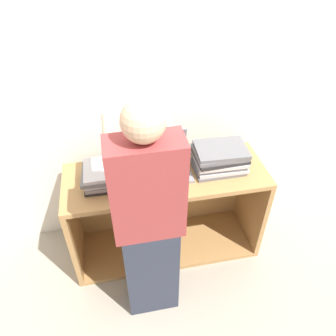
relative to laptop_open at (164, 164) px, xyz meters
name	(u,v)px	position (x,y,z in m)	size (l,w,h in m)	color
ground_plane	(173,271)	(0.00, -0.32, -0.84)	(12.00, 12.00, 0.00)	#9E9384
wall_back	(156,97)	(0.00, 0.32, 0.36)	(8.00, 0.05, 2.40)	silver
cart	(164,206)	(0.00, 0.02, -0.45)	(1.44, 0.53, 0.79)	#A87A47
laptop_open	(164,164)	(0.00, 0.00, 0.00)	(0.35, 0.31, 0.27)	gray
laptop_stack_left	(110,175)	(-0.38, -0.05, 0.01)	(0.38, 0.28, 0.12)	#232326
laptop_stack_right	(219,158)	(0.39, -0.05, 0.03)	(0.37, 0.28, 0.17)	slate
person	(149,224)	(-0.19, -0.51, -0.03)	(0.40, 0.53, 1.62)	#2D3342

